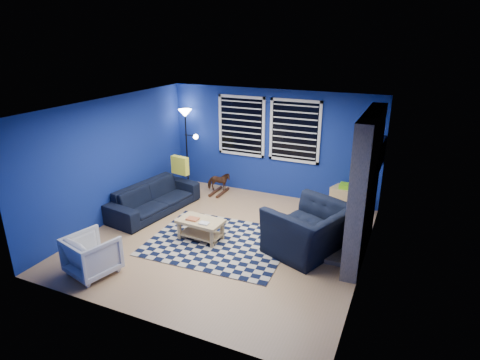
# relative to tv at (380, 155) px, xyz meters

# --- Properties ---
(floor) EXTENTS (5.00, 5.00, 0.00)m
(floor) POSITION_rel_tv_xyz_m (-2.45, -2.00, -1.40)
(floor) COLOR tan
(floor) RESTS_ON ground
(ceiling) EXTENTS (5.00, 5.00, 0.00)m
(ceiling) POSITION_rel_tv_xyz_m (-2.45, -2.00, 1.10)
(ceiling) COLOR white
(ceiling) RESTS_ON wall_back
(wall_back) EXTENTS (5.00, 0.00, 5.00)m
(wall_back) POSITION_rel_tv_xyz_m (-2.45, 0.50, -0.15)
(wall_back) COLOR navy
(wall_back) RESTS_ON floor
(wall_left) EXTENTS (0.00, 5.00, 5.00)m
(wall_left) POSITION_rel_tv_xyz_m (-4.95, -2.00, -0.15)
(wall_left) COLOR navy
(wall_left) RESTS_ON floor
(wall_right) EXTENTS (0.00, 5.00, 5.00)m
(wall_right) POSITION_rel_tv_xyz_m (0.05, -2.00, -0.15)
(wall_right) COLOR navy
(wall_right) RESTS_ON floor
(fireplace) EXTENTS (0.65, 2.00, 2.50)m
(fireplace) POSITION_rel_tv_xyz_m (-0.09, -1.50, -0.20)
(fireplace) COLOR gray
(fireplace) RESTS_ON floor
(window_left) EXTENTS (1.17, 0.06, 1.42)m
(window_left) POSITION_rel_tv_xyz_m (-3.20, 0.46, 0.20)
(window_left) COLOR black
(window_left) RESTS_ON wall_back
(window_right) EXTENTS (1.17, 0.06, 1.42)m
(window_right) POSITION_rel_tv_xyz_m (-1.90, 0.46, 0.20)
(window_right) COLOR black
(window_right) RESTS_ON wall_back
(tv) EXTENTS (0.07, 1.00, 0.58)m
(tv) POSITION_rel_tv_xyz_m (0.00, 0.00, 0.00)
(tv) COLOR black
(tv) RESTS_ON wall_right
(rug) EXTENTS (2.59, 2.11, 0.02)m
(rug) POSITION_rel_tv_xyz_m (-2.49, -2.17, -1.39)
(rug) COLOR black
(rug) RESTS_ON floor
(sofa) EXTENTS (2.23, 1.14, 0.62)m
(sofa) POSITION_rel_tv_xyz_m (-4.38, -1.51, -1.09)
(sofa) COLOR black
(sofa) RESTS_ON floor
(armchair_big) EXTENTS (1.67, 1.58, 0.87)m
(armchair_big) POSITION_rel_tv_xyz_m (-0.90, -1.82, -0.97)
(armchair_big) COLOR black
(armchair_big) RESTS_ON floor
(armchair_bent) EXTENTS (0.87, 0.88, 0.66)m
(armchair_bent) POSITION_rel_tv_xyz_m (-3.87, -3.89, -1.07)
(armchair_bent) COLOR gray
(armchair_bent) RESTS_ON floor
(rocking_horse) EXTENTS (0.45, 0.60, 0.46)m
(rocking_horse) POSITION_rel_tv_xyz_m (-3.58, 0.00, -1.10)
(rocking_horse) COLOR #422115
(rocking_horse) RESTS_ON floor
(coffee_table) EXTENTS (0.87, 0.53, 0.42)m
(coffee_table) POSITION_rel_tv_xyz_m (-2.85, -2.20, -1.11)
(coffee_table) COLOR tan
(coffee_table) RESTS_ON rug
(cabinet) EXTENTS (0.72, 0.60, 0.61)m
(cabinet) POSITION_rel_tv_xyz_m (-0.60, 0.25, -1.13)
(cabinet) COLOR tan
(cabinet) RESTS_ON floor
(floor_lamp) EXTENTS (0.52, 0.32, 1.93)m
(floor_lamp) POSITION_rel_tv_xyz_m (-4.57, 0.25, 0.18)
(floor_lamp) COLOR black
(floor_lamp) RESTS_ON floor
(throw_pillow) EXTENTS (0.45, 0.20, 0.41)m
(throw_pillow) POSITION_rel_tv_xyz_m (-4.23, -0.66, -0.57)
(throw_pillow) COLOR yellow
(throw_pillow) RESTS_ON sofa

